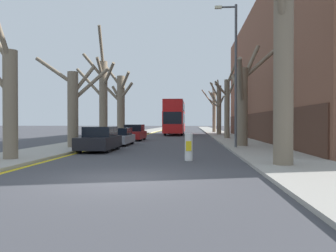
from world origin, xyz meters
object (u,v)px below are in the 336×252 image
Objects in this scene: street_tree_right_1 at (243,100)px; parked_car_1 at (119,137)px; street_tree_left_3 at (120,103)px; street_tree_right_3 at (219,108)px; street_tree_right_4 at (214,110)px; traffic_bollard at (189,147)px; double_decker_bus at (175,116)px; parked_car_0 at (100,140)px; street_tree_left_2 at (102,95)px; street_tree_right_2 at (227,105)px; street_tree_left_1 at (74,104)px; street_tree_left_0 at (8,95)px; lamp_post at (234,69)px; parked_car_2 at (134,133)px; street_tree_right_0 at (282,63)px.

street_tree_right_1 reaches higher than parked_car_1.
street_tree_left_3 is 13.99m from street_tree_right_3.
street_tree_right_4 is at bearing 58.18° from street_tree_left_3.
street_tree_right_3 is 29.30m from traffic_bollard.
street_tree_right_3 reaches higher than double_decker_bus.
parked_car_0 is at bearing -90.00° from parked_car_1.
street_tree_right_2 is at bearing 28.06° from street_tree_left_2.
street_tree_left_1 is at bearing -115.65° from street_tree_right_3.
parked_car_0 is at bearing 64.95° from street_tree_left_0.
lamp_post is at bearing 2.44° from street_tree_left_1.
parked_car_2 is at bearing -124.32° from street_tree_right_3.
parked_car_2 is (0.00, 11.50, 0.02)m from parked_car_0.
street_tree_right_0 is 0.84× the size of lamp_post.
street_tree_left_2 is 7.96× the size of traffic_bollard.
street_tree_left_0 is 1.70× the size of parked_car_0.
lamp_post reaches higher than traffic_bollard.
street_tree_left_0 is at bearing -100.09° from double_decker_bus.
parked_car_0 is at bearing 143.27° from street_tree_right_0.
traffic_bollard is at bearing 149.24° from street_tree_right_0.
street_tree_left_0 is at bearing -115.05° from parked_car_0.
parked_car_0 is 5.08m from parked_car_1.
parked_car_2 is (-8.91, -2.92, -2.78)m from street_tree_right_2.
parked_car_0 is (-8.80, -3.45, -2.50)m from street_tree_right_1.
parked_car_2 is at bearing -161.85° from street_tree_right_2.
street_tree_right_0 is 9.94m from street_tree_right_1.
street_tree_left_2 is at bearing 155.35° from street_tree_right_1.
traffic_bollard is (-3.68, -18.85, -2.87)m from street_tree_right_2.
street_tree_left_2 is at bearing 90.51° from street_tree_left_1.
parked_car_0 is at bearing -75.48° from street_tree_left_2.
parked_car_1 is at bearing 159.06° from lamp_post.
street_tree_left_2 is at bearing -113.30° from street_tree_right_4.
street_tree_right_2 is 19.79m from street_tree_right_4.
double_decker_bus is at bearing 73.10° from street_tree_left_2.
double_decker_bus is 14.75m from parked_car_2.
street_tree_left_2 reaches higher than street_tree_right_3.
street_tree_right_1 is 0.62× the size of double_decker_bus.
street_tree_left_1 is 25.44m from street_tree_right_3.
parked_car_0 is at bearing -96.75° from double_decker_bus.
lamp_post is at bearing 66.52° from traffic_bollard.
street_tree_left_0 is 12.99m from lamp_post.
parked_car_0 is 0.93× the size of parked_car_2.
parked_car_1 is 3.47× the size of traffic_bollard.
street_tree_left_2 is at bearing 104.52° from parked_car_0.
street_tree_right_0 is 30.97m from street_tree_right_3.
street_tree_right_2 is at bearing 58.29° from parked_car_0.
street_tree_right_1 is at bearing -75.58° from double_decker_bus.
street_tree_right_0 is 1.01× the size of street_tree_right_3.
lamp_post reaches higher than parked_car_1.
parked_car_2 is 0.48× the size of lamp_post.
lamp_post reaches higher than street_tree_left_1.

